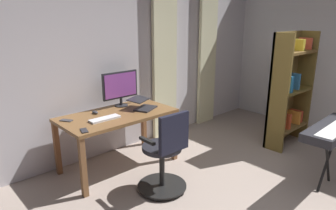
{
  "coord_description": "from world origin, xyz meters",
  "views": [
    {
      "loc": [
        2.57,
        0.84,
        1.9
      ],
      "look_at": [
        0.28,
        -1.67,
        0.91
      ],
      "focal_mm": 32.3,
      "sensor_mm": 36.0,
      "label": 1
    }
  ],
  "objects_px": {
    "office_chair": "(165,155)",
    "piano_keyboard": "(333,130)",
    "computer_monitor": "(120,86)",
    "cell_phone_by_monitor": "(84,131)",
    "computer_mouse": "(95,112)",
    "laptop": "(143,105)",
    "bookshelf": "(288,90)",
    "computer_keyboard": "(105,119)",
    "desk": "(118,120)",
    "cell_phone_face_up": "(66,120)"
  },
  "relations": [
    {
      "from": "laptop",
      "to": "computer_mouse",
      "type": "height_order",
      "value": "laptop"
    },
    {
      "from": "laptop",
      "to": "bookshelf",
      "type": "xyz_separation_m",
      "value": [
        -1.97,
        1.01,
        0.07
      ]
    },
    {
      "from": "computer_monitor",
      "to": "piano_keyboard",
      "type": "bearing_deg",
      "value": 118.47
    },
    {
      "from": "computer_keyboard",
      "to": "cell_phone_face_up",
      "type": "distance_m",
      "value": 0.45
    },
    {
      "from": "computer_keyboard",
      "to": "laptop",
      "type": "height_order",
      "value": "laptop"
    },
    {
      "from": "computer_monitor",
      "to": "cell_phone_face_up",
      "type": "height_order",
      "value": "computer_monitor"
    },
    {
      "from": "laptop",
      "to": "piano_keyboard",
      "type": "height_order",
      "value": "laptop"
    },
    {
      "from": "office_chair",
      "to": "cell_phone_face_up",
      "type": "distance_m",
      "value": 1.24
    },
    {
      "from": "laptop",
      "to": "bookshelf",
      "type": "height_order",
      "value": "bookshelf"
    },
    {
      "from": "desk",
      "to": "office_chair",
      "type": "height_order",
      "value": "office_chair"
    },
    {
      "from": "computer_mouse",
      "to": "office_chair",
      "type": "bearing_deg",
      "value": 103.66
    },
    {
      "from": "laptop",
      "to": "office_chair",
      "type": "bearing_deg",
      "value": 44.35
    },
    {
      "from": "bookshelf",
      "to": "computer_mouse",
      "type": "bearing_deg",
      "value": -26.17
    },
    {
      "from": "office_chair",
      "to": "computer_mouse",
      "type": "height_order",
      "value": "office_chair"
    },
    {
      "from": "office_chair",
      "to": "piano_keyboard",
      "type": "height_order",
      "value": "office_chair"
    },
    {
      "from": "desk",
      "to": "cell_phone_by_monitor",
      "type": "xyz_separation_m",
      "value": [
        0.6,
        0.27,
        0.09
      ]
    },
    {
      "from": "desk",
      "to": "computer_mouse",
      "type": "height_order",
      "value": "computer_mouse"
    },
    {
      "from": "computer_keyboard",
      "to": "bookshelf",
      "type": "xyz_separation_m",
      "value": [
        -2.57,
        0.96,
        0.11
      ]
    },
    {
      "from": "computer_monitor",
      "to": "cell_phone_by_monitor",
      "type": "bearing_deg",
      "value": 32.64
    },
    {
      "from": "computer_keyboard",
      "to": "laptop",
      "type": "distance_m",
      "value": 0.61
    },
    {
      "from": "computer_keyboard",
      "to": "bookshelf",
      "type": "relative_size",
      "value": 0.22
    },
    {
      "from": "cell_phone_face_up",
      "to": "piano_keyboard",
      "type": "bearing_deg",
      "value": 101.42
    },
    {
      "from": "computer_mouse",
      "to": "bookshelf",
      "type": "xyz_separation_m",
      "value": [
        -2.54,
        1.25,
        0.1
      ]
    },
    {
      "from": "desk",
      "to": "computer_keyboard",
      "type": "height_order",
      "value": "computer_keyboard"
    },
    {
      "from": "computer_monitor",
      "to": "computer_mouse",
      "type": "xyz_separation_m",
      "value": [
        0.44,
        0.07,
        -0.25
      ]
    },
    {
      "from": "bookshelf",
      "to": "piano_keyboard",
      "type": "height_order",
      "value": "bookshelf"
    },
    {
      "from": "office_chair",
      "to": "desk",
      "type": "bearing_deg",
      "value": 94.9
    },
    {
      "from": "laptop",
      "to": "cell_phone_by_monitor",
      "type": "bearing_deg",
      "value": -10.88
    },
    {
      "from": "piano_keyboard",
      "to": "computer_mouse",
      "type": "bearing_deg",
      "value": -54.53
    },
    {
      "from": "bookshelf",
      "to": "piano_keyboard",
      "type": "bearing_deg",
      "value": 48.39
    },
    {
      "from": "desk",
      "to": "computer_monitor",
      "type": "relative_size",
      "value": 2.67
    },
    {
      "from": "office_chair",
      "to": "laptop",
      "type": "height_order",
      "value": "office_chair"
    },
    {
      "from": "computer_mouse",
      "to": "desk",
      "type": "bearing_deg",
      "value": 137.88
    },
    {
      "from": "laptop",
      "to": "computer_mouse",
      "type": "bearing_deg",
      "value": -46.04
    },
    {
      "from": "computer_keyboard",
      "to": "cell_phone_by_monitor",
      "type": "bearing_deg",
      "value": 25.77
    },
    {
      "from": "cell_phone_face_up",
      "to": "laptop",
      "type": "bearing_deg",
      "value": 135.2
    },
    {
      "from": "office_chair",
      "to": "bookshelf",
      "type": "xyz_separation_m",
      "value": [
        -2.29,
        0.21,
        0.4
      ]
    },
    {
      "from": "laptop",
      "to": "computer_mouse",
      "type": "xyz_separation_m",
      "value": [
        0.58,
        -0.24,
        -0.03
      ]
    },
    {
      "from": "desk",
      "to": "piano_keyboard",
      "type": "relative_size",
      "value": 1.41
    },
    {
      "from": "computer_mouse",
      "to": "cell_phone_face_up",
      "type": "relative_size",
      "value": 0.69
    },
    {
      "from": "office_chair",
      "to": "cell_phone_by_monitor",
      "type": "relative_size",
      "value": 6.61
    },
    {
      "from": "computer_mouse",
      "to": "laptop",
      "type": "bearing_deg",
      "value": 157.68
    },
    {
      "from": "office_chair",
      "to": "piano_keyboard",
      "type": "bearing_deg",
      "value": -37.55
    },
    {
      "from": "piano_keyboard",
      "to": "cell_phone_by_monitor",
      "type": "bearing_deg",
      "value": -42.09
    },
    {
      "from": "desk",
      "to": "computer_keyboard",
      "type": "relative_size",
      "value": 3.8
    },
    {
      "from": "desk",
      "to": "office_chair",
      "type": "relative_size",
      "value": 1.5
    },
    {
      "from": "laptop",
      "to": "computer_mouse",
      "type": "relative_size",
      "value": 4.05
    },
    {
      "from": "laptop",
      "to": "cell_phone_face_up",
      "type": "relative_size",
      "value": 2.81
    },
    {
      "from": "office_chair",
      "to": "laptop",
      "type": "relative_size",
      "value": 2.35
    },
    {
      "from": "computer_monitor",
      "to": "cell_phone_face_up",
      "type": "relative_size",
      "value": 3.72
    }
  ]
}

